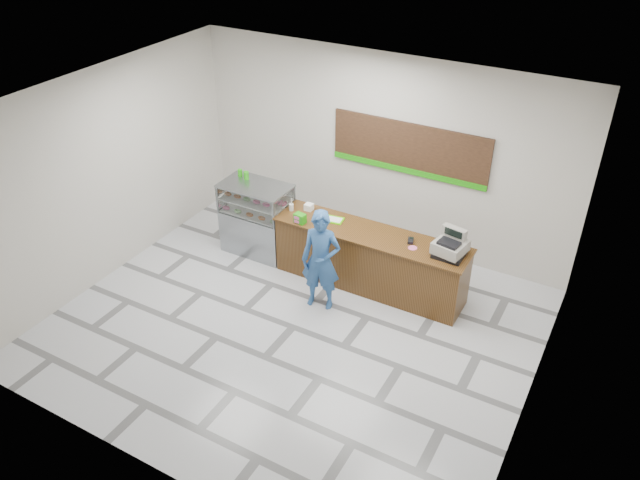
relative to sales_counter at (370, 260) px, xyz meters
The scene contains 16 objects.
floor 1.72m from the sales_counter, 109.54° to the right, with size 7.00×7.00×0.00m, color #BBBBC0.
back_wall 1.98m from the sales_counter, 110.77° to the left, with size 7.00×7.00×0.00m, color beige.
ceiling 3.41m from the sales_counter, 109.54° to the right, with size 7.00×7.00×0.00m, color silver.
sales_counter is the anchor object (origin of this frame).
display_case 2.23m from the sales_counter, behind, with size 1.22×0.72×1.33m.
menu_board 2.00m from the sales_counter, 90.00° to the left, with size 2.80×0.06×0.90m.
cash_register 1.46m from the sales_counter, ahead, with size 0.51×0.53×0.42m.
card_terminal 0.84m from the sales_counter, ahead, with size 0.08×0.17×0.04m, color black.
serving_tray 0.89m from the sales_counter, behind, with size 0.36×0.28×0.02m.
napkin_box 1.38m from the sales_counter, behind, with size 0.13×0.13×0.11m, color white.
straw_cup 1.61m from the sales_counter, behind, with size 0.08×0.08×0.12m, color silver.
promo_box 1.33m from the sales_counter, 166.89° to the right, with size 0.18×0.12×0.16m, color #219B0F.
donut_decal 0.91m from the sales_counter, ahead, with size 0.14×0.14×0.00m, color #E45D98.
green_cup_left 2.79m from the sales_counter, behind, with size 0.08×0.08×0.13m, color #219B0F.
green_cup_right 2.64m from the sales_counter, behind, with size 0.09×0.09×0.14m, color #219B0F.
customer 1.00m from the sales_counter, 118.61° to the right, with size 0.62×0.41×1.70m, color #2A5591.
Camera 1 is at (3.96, -6.24, 6.29)m, focal length 35.00 mm.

